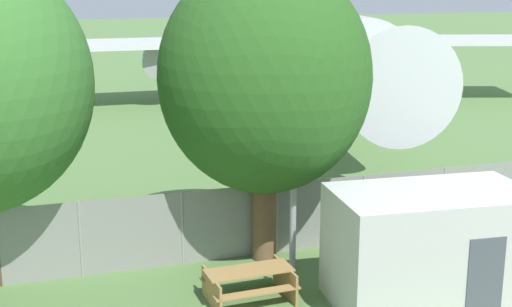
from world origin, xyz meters
name	(u,v)px	position (x,y,z in m)	size (l,w,h in m)	color
perimeter_fence	(276,218)	(0.00, 10.28, 0.97)	(56.07, 0.07, 1.94)	gray
airplane	(279,35)	(7.69, 31.59, 3.98)	(32.76, 40.44, 11.36)	silver
portable_cabin	(430,247)	(2.29, 6.40, 1.32)	(4.59, 2.83, 2.64)	silver
picnic_bench_open_grass	(249,281)	(-1.57, 7.71, 0.48)	(2.04, 1.48, 0.76)	#A37A47
tree_behind_benches	(265,78)	(-0.43, 10.00, 4.78)	(5.32, 5.32, 7.73)	brown
light_mast	(295,84)	(-0.03, 8.98, 4.76)	(0.44, 0.44, 7.78)	#99999E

